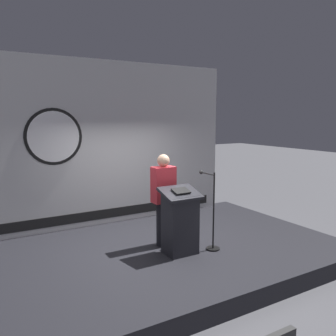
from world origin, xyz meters
name	(u,v)px	position (x,y,z in m)	size (l,w,h in m)	color
ground_plane	(158,264)	(0.00, 0.00, 0.00)	(40.00, 40.00, 0.00)	#4C4C51
stage_platform	(158,256)	(0.00, 0.00, 0.15)	(6.40, 4.00, 0.30)	black
banner_display	(115,144)	(-0.03, 1.85, 2.01)	(5.29, 0.12, 3.44)	silver
podium	(180,222)	(0.20, -0.40, 0.85)	(0.64, 0.49, 1.13)	#26262B
speaker_person	(163,199)	(0.15, 0.08, 1.14)	(0.40, 0.26, 1.64)	black
microphone_stand	(211,222)	(0.78, -0.50, 0.77)	(0.24, 0.53, 1.36)	black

